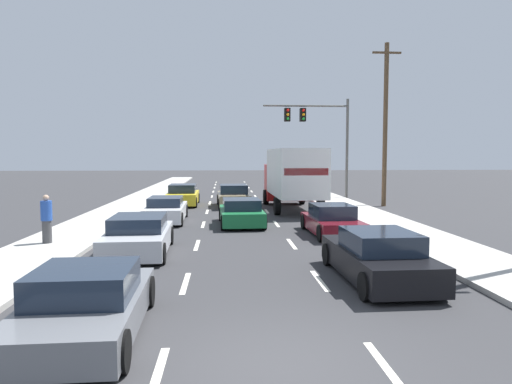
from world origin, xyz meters
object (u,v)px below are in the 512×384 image
(car_white, at_px, (166,210))
(car_gray, at_px, (86,305))
(car_maroon, at_px, (332,221))
(utility_pole_mid, at_px, (385,123))
(box_truck, at_px, (292,175))
(traffic_signal_mast, at_px, (314,125))
(car_green, at_px, (241,213))
(car_yellow, at_px, (183,196))
(car_silver, at_px, (139,236))
(pedestrian_near_corner, at_px, (47,219))
(car_black, at_px, (378,257))
(car_tan, at_px, (234,197))

(car_white, distance_m, car_gray, 14.47)
(car_maroon, height_order, utility_pole_mid, utility_pole_mid)
(box_truck, height_order, utility_pole_mid, utility_pole_mid)
(traffic_signal_mast, bearing_deg, car_gray, -109.25)
(car_green, height_order, traffic_signal_mast, traffic_signal_mast)
(car_green, bearing_deg, car_white, 159.11)
(car_yellow, bearing_deg, car_gray, -89.46)
(car_silver, relative_size, traffic_signal_mast, 0.59)
(car_green, distance_m, pedestrian_near_corner, 8.41)
(utility_pole_mid, bearing_deg, traffic_signal_mast, 125.24)
(car_green, xyz_separation_m, pedestrian_near_corner, (-6.95, -4.72, 0.42))
(car_white, xyz_separation_m, car_black, (6.71, -11.18, 0.03))
(car_gray, relative_size, utility_pole_mid, 0.42)
(car_silver, distance_m, car_maroon, 7.80)
(car_yellow, distance_m, car_black, 19.84)
(car_white, relative_size, car_gray, 1.06)
(box_truck, bearing_deg, car_gray, -108.82)
(car_gray, distance_m, car_green, 13.49)
(car_gray, xyz_separation_m, traffic_signal_mast, (8.94, 25.61, 4.84))
(car_white, height_order, car_maroon, car_maroon)
(pedestrian_near_corner, bearing_deg, utility_pole_mid, 36.96)
(box_truck, xyz_separation_m, car_black, (-0.07, -15.54, -1.46))
(car_maroon, xyz_separation_m, pedestrian_near_corner, (-10.50, -1.83, 0.43))
(car_white, height_order, car_gray, car_gray)
(pedestrian_near_corner, bearing_deg, car_maroon, 9.90)
(car_yellow, distance_m, traffic_signal_mast, 10.93)
(car_gray, bearing_deg, car_white, 91.43)
(car_silver, bearing_deg, pedestrian_near_corner, 157.78)
(car_white, distance_m, car_silver, 7.48)
(box_truck, relative_size, traffic_signal_mast, 1.17)
(traffic_signal_mast, height_order, pedestrian_near_corner, traffic_signal_mast)
(car_white, xyz_separation_m, car_green, (3.58, -1.37, -0.00))
(traffic_signal_mast, distance_m, pedestrian_near_corner, 21.84)
(car_green, xyz_separation_m, traffic_signal_mast, (5.72, 12.51, 4.83))
(car_tan, distance_m, car_black, 17.93)
(car_green, relative_size, box_truck, 0.49)
(car_silver, distance_m, utility_pole_mid, 19.25)
(car_green, bearing_deg, traffic_signal_mast, 65.42)
(car_green, height_order, car_black, car_black)
(car_black, xyz_separation_m, utility_pole_mid, (6.14, 17.31, 4.61))
(car_silver, bearing_deg, car_white, 90.25)
(car_white, distance_m, car_maroon, 8.30)
(car_tan, bearing_deg, car_silver, -103.53)
(pedestrian_near_corner, bearing_deg, car_tan, 61.67)
(car_silver, xyz_separation_m, pedestrian_near_corner, (-3.40, 1.39, 0.40))
(car_yellow, relative_size, car_maroon, 1.02)
(box_truck, bearing_deg, utility_pole_mid, 16.18)
(car_yellow, xyz_separation_m, car_green, (3.43, -8.90, -0.06))
(car_yellow, xyz_separation_m, car_black, (6.56, -18.72, -0.03))
(car_yellow, bearing_deg, car_black, -70.68)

